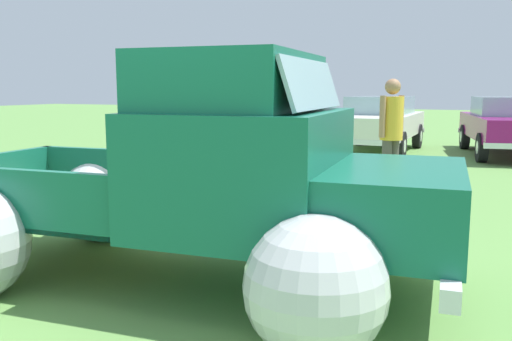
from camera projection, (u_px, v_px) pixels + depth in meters
ground_plane at (176, 278)px, 4.78m from camera, size 80.00×80.00×0.00m
vintage_pickup_truck at (216, 196)px, 4.54m from camera, size 4.76×3.05×1.96m
show_car_0 at (261, 119)px, 15.44m from camera, size 2.54×4.56×1.43m
show_car_1 at (379, 122)px, 14.11m from camera, size 1.82×4.37×1.43m
show_car_2 at (511, 124)px, 13.31m from camera, size 2.67×4.68×1.43m
spectator_0 at (391, 130)px, 8.26m from camera, size 0.46×0.51×1.79m
lane_cone_0 at (342, 194)px, 6.93m from camera, size 0.36×0.36×0.63m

